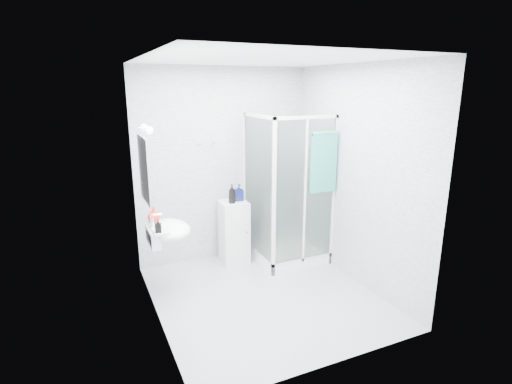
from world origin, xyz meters
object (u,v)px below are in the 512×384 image
shower_enclosure (285,230)px  soap_dispenser_orange (154,215)px  wall_basin (167,231)px  shampoo_bottle_a (232,194)px  storage_cabinet (234,232)px  shampoo_bottle_b (239,192)px  hand_towel (324,161)px  soap_dispenser_black (158,226)px

shower_enclosure → soap_dispenser_orange: 1.84m
wall_basin → shampoo_bottle_a: bearing=28.5°
wall_basin → storage_cabinet: size_ratio=0.66×
shampoo_bottle_b → soap_dispenser_orange: size_ratio=1.23×
shower_enclosure → hand_towel: (0.31, -0.40, 1.00)m
hand_towel → shampoo_bottle_a: bearing=148.2°
wall_basin → shampoo_bottle_a: (0.98, 0.53, 0.18)m
hand_towel → soap_dispenser_orange: size_ratio=4.15×
shower_enclosure → shampoo_bottle_b: shower_enclosure is taller
wall_basin → soap_dispenser_orange: size_ratio=3.05×
shampoo_bottle_a → shampoo_bottle_b: (0.13, 0.07, -0.01)m
storage_cabinet → hand_towel: 1.54m
wall_basin → storage_cabinet: bearing=29.6°
wall_basin → shampoo_bottle_b: 1.27m
hand_towel → soap_dispenser_black: bearing=-177.1°
soap_dispenser_orange → hand_towel: bearing=-6.4°
storage_cabinet → hand_towel: (0.95, -0.66, 1.02)m
shampoo_bottle_a → soap_dispenser_orange: shampoo_bottle_a is taller
soap_dispenser_orange → wall_basin: bearing=-54.0°
wall_basin → soap_dispenser_black: bearing=-123.3°
shower_enclosure → hand_towel: size_ratio=2.62×
shower_enclosure → soap_dispenser_black: bearing=-164.1°
shampoo_bottle_b → wall_basin: bearing=-151.3°
storage_cabinet → soap_dispenser_black: (-1.14, -0.77, 0.51)m
shampoo_bottle_a → storage_cabinet: bearing=50.5°
wall_basin → shampoo_bottle_b: (1.10, 0.60, 0.17)m
shower_enclosure → soap_dispenser_orange: size_ratio=10.90×
shampoo_bottle_a → soap_dispenser_black: (-1.10, -0.72, -0.05)m
shower_enclosure → hand_towel: bearing=-52.1°
hand_towel → soap_dispenser_black: (-2.09, -0.10, -0.51)m
storage_cabinet → soap_dispenser_orange: 1.31m
soap_dispenser_black → shampoo_bottle_b: bearing=32.9°
shower_enclosure → shampoo_bottle_a: 0.89m
storage_cabinet → hand_towel: hand_towel is taller
shampoo_bottle_a → soap_dispenser_orange: (-1.08, -0.38, -0.03)m
hand_towel → storage_cabinet: bearing=145.1°
shampoo_bottle_a → soap_dispenser_black: shampoo_bottle_a is taller
storage_cabinet → shampoo_bottle_a: (-0.04, -0.05, 0.55)m
storage_cabinet → shampoo_bottle_b: 0.55m
hand_towel → soap_dispenser_black: hand_towel is taller
shower_enclosure → wall_basin: shower_enclosure is taller
shampoo_bottle_a → soap_dispenser_orange: 1.15m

